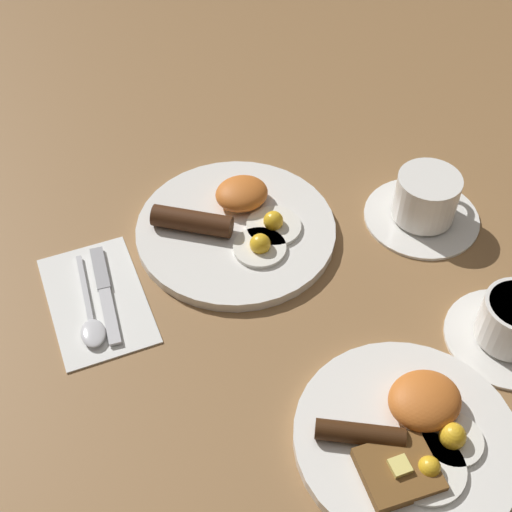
{
  "coord_description": "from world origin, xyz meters",
  "views": [
    {
      "loc": [
        0.26,
        0.64,
        0.72
      ],
      "look_at": [
        0.0,
        0.07,
        0.03
      ],
      "focal_mm": 50.0,
      "sensor_mm": 36.0,
      "label": 1
    }
  ],
  "objects": [
    {
      "name": "ground_plane",
      "position": [
        0.0,
        0.0,
        0.0
      ],
      "size": [
        3.0,
        3.0,
        0.0
      ],
      "primitive_type": "plane",
      "color": "olive"
    },
    {
      "name": "knife",
      "position": [
        0.2,
        0.02,
        0.01
      ],
      "size": [
        0.04,
        0.16,
        0.01
      ],
      "rotation": [
        0.0,
        0.0,
        1.43
      ],
      "color": "silver",
      "rests_on": "napkin"
    },
    {
      "name": "breakfast_plate_near",
      "position": [
        -0.0,
        -0.0,
        0.01
      ],
      "size": [
        0.28,
        0.28,
        0.05
      ],
      "color": "white",
      "rests_on": "ground_plane"
    },
    {
      "name": "napkin",
      "position": [
        0.21,
        0.03,
        0.0
      ],
      "size": [
        0.13,
        0.2,
        0.01
      ],
      "primitive_type": "cube",
      "rotation": [
        0.0,
        0.0,
        -0.04
      ],
      "color": "white",
      "rests_on": "ground_plane"
    },
    {
      "name": "teacup_near",
      "position": [
        -0.25,
        0.08,
        0.03
      ],
      "size": [
        0.16,
        0.16,
        0.08
      ],
      "color": "white",
      "rests_on": "ground_plane"
    },
    {
      "name": "spoon",
      "position": [
        0.23,
        0.07,
        0.01
      ],
      "size": [
        0.04,
        0.16,
        0.01
      ],
      "rotation": [
        0.0,
        0.0,
        1.44
      ],
      "color": "silver",
      "rests_on": "napkin"
    },
    {
      "name": "breakfast_plate_far",
      "position": [
        -0.05,
        0.37,
        0.01
      ],
      "size": [
        0.25,
        0.25,
        0.05
      ],
      "color": "white",
      "rests_on": "ground_plane"
    }
  ]
}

